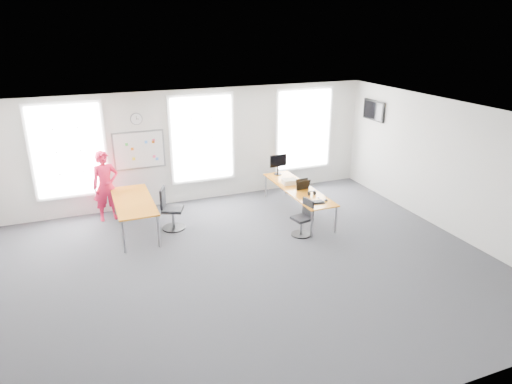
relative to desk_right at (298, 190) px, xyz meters
name	(u,v)px	position (x,y,z in m)	size (l,w,h in m)	color
floor	(244,268)	(-2.22, -2.10, -0.64)	(10.00, 10.00, 0.00)	#27272C
ceiling	(242,119)	(-2.22, -2.10, 2.36)	(10.00, 10.00, 0.00)	white
wall_back	(191,147)	(-2.22, 1.90, 0.86)	(10.00, 10.00, 0.00)	silver
wall_front	(367,320)	(-2.22, -6.10, 0.86)	(10.00, 10.00, 0.00)	silver
wall_right	(451,168)	(2.78, -2.10, 0.86)	(10.00, 10.00, 0.00)	silver
window_left	(68,151)	(-5.22, 1.87, 1.06)	(1.60, 0.06, 2.20)	white
window_mid	(202,139)	(-1.92, 1.87, 1.06)	(1.60, 0.06, 2.20)	white
window_right	(304,129)	(1.08, 1.87, 1.06)	(1.60, 0.06, 2.20)	white
desk_right	(298,190)	(0.00, 0.00, 0.00)	(0.74, 2.79, 0.68)	orange
desk_left	(133,203)	(-3.98, 0.43, 0.07)	(0.85, 2.12, 0.78)	orange
chair_right	(303,220)	(-0.43, -1.16, -0.26)	(0.45, 0.45, 0.85)	black
chair_left	(170,211)	(-3.18, 0.28, -0.19)	(0.60, 0.60, 1.02)	black
person	(106,186)	(-4.50, 1.40, 0.23)	(0.63, 0.42, 1.74)	red
whiteboard	(139,150)	(-3.57, 1.87, 0.91)	(1.20, 0.03, 0.90)	silver
wall_clock	(136,119)	(-3.57, 1.87, 1.71)	(0.30, 0.30, 0.04)	gray
tv	(374,110)	(2.73, 0.90, 1.66)	(0.06, 0.90, 0.55)	black
keyboard	(314,203)	(-0.10, -1.03, 0.06)	(0.48, 0.17, 0.02)	black
mouse	(326,200)	(0.21, -1.03, 0.07)	(0.08, 0.12, 0.05)	black
lens_cap	(318,198)	(0.15, -0.78, 0.05)	(0.06, 0.06, 0.01)	black
headphones	(312,193)	(0.09, -0.55, 0.10)	(0.19, 0.10, 0.11)	black
laptop_sleeve	(303,185)	(0.07, -0.13, 0.18)	(0.33, 0.19, 0.27)	black
paper_stack	(290,182)	(-0.06, 0.37, 0.11)	(0.36, 0.27, 0.12)	beige
monitor	(278,163)	(-0.02, 1.18, 0.38)	(0.51, 0.21, 0.56)	black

